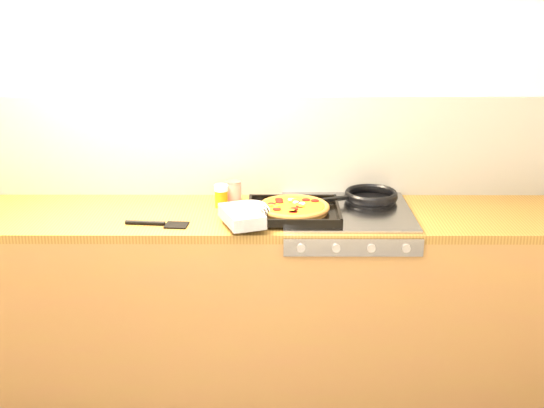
{
  "coord_description": "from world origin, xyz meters",
  "views": [
    {
      "loc": [
        0.11,
        -1.92,
        1.94
      ],
      "look_at": [
        0.1,
        1.08,
        0.95
      ],
      "focal_mm": 45.0,
      "sensor_mm": 36.0,
      "label": 1
    }
  ],
  "objects_px": {
    "pizza_on_tray": "(279,210)",
    "frying_pan": "(370,197)",
    "juice_glass": "(221,196)",
    "tomato_can": "(233,192)"
  },
  "relations": [
    {
      "from": "frying_pan",
      "to": "juice_glass",
      "type": "bearing_deg",
      "value": -176.3
    },
    {
      "from": "tomato_can",
      "to": "juice_glass",
      "type": "relative_size",
      "value": 1.01
    },
    {
      "from": "pizza_on_tray",
      "to": "juice_glass",
      "type": "height_order",
      "value": "juice_glass"
    },
    {
      "from": "frying_pan",
      "to": "juice_glass",
      "type": "distance_m",
      "value": 0.72
    },
    {
      "from": "juice_glass",
      "to": "frying_pan",
      "type": "bearing_deg",
      "value": 3.7
    },
    {
      "from": "pizza_on_tray",
      "to": "juice_glass",
      "type": "relative_size",
      "value": 5.03
    },
    {
      "from": "pizza_on_tray",
      "to": "frying_pan",
      "type": "distance_m",
      "value": 0.49
    },
    {
      "from": "frying_pan",
      "to": "pizza_on_tray",
      "type": "bearing_deg",
      "value": -153.11
    },
    {
      "from": "pizza_on_tray",
      "to": "frying_pan",
      "type": "height_order",
      "value": "pizza_on_tray"
    },
    {
      "from": "tomato_can",
      "to": "juice_glass",
      "type": "distance_m",
      "value": 0.08
    }
  ]
}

